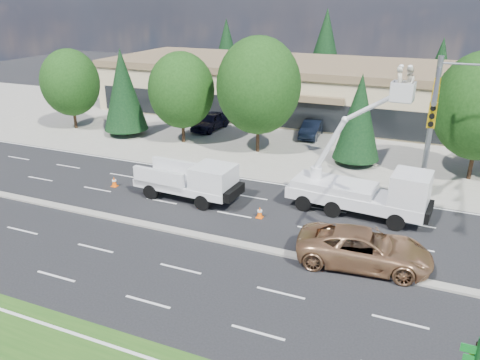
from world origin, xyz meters
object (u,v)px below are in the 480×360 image
at_px(signal_mast, 433,116).
at_px(utility_pickup, 192,184).
at_px(bucket_truck, 368,186).
at_px(minivan, 364,248).

relative_size(signal_mast, utility_pickup, 1.55).
bearing_deg(bucket_truck, utility_pickup, -164.59).
height_order(signal_mast, minivan, signal_mast).
bearing_deg(utility_pickup, signal_mast, 14.79).
distance_m(bucket_truck, minivan, 5.67).
bearing_deg(minivan, bucket_truck, 1.83).
bearing_deg(signal_mast, bucket_truck, -162.46).
xyz_separation_m(signal_mast, utility_pickup, (-13.37, -2.79, -5.04)).
distance_m(utility_pickup, minivan, 11.83).
relative_size(bucket_truck, minivan, 1.39).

